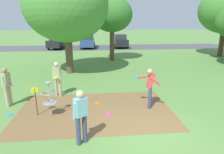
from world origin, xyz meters
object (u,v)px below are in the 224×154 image
(player_foreground_watching, at_px, (7,85))
(frisbee_by_tee, at_px, (97,103))
(tree_mid_right, at_px, (66,6))
(parked_car_leftmost, at_px, (59,42))
(frisbee_near_basket, at_px, (44,93))
(tree_mid_center, at_px, (112,15))
(player_waiting_right, at_px, (150,86))
(frisbee_far_left, at_px, (108,115))
(frisbee_mid_grass, at_px, (10,115))
(parked_car_center_left, at_px, (88,41))
(player_throwing, at_px, (81,114))
(disc_golf_basket, at_px, (48,98))
(player_waiting_left, at_px, (57,77))
(parked_car_center_right, at_px, (119,41))

(player_foreground_watching, height_order, frisbee_by_tee, player_foreground_watching)
(tree_mid_right, bearing_deg, parked_car_leftmost, 102.18)
(frisbee_near_basket, distance_m, tree_mid_center, 10.37)
(frisbee_near_basket, height_order, tree_mid_right, tree_mid_right)
(player_foreground_watching, distance_m, parked_car_leftmost, 18.93)
(tree_mid_center, xyz_separation_m, tree_mid_right, (-3.46, -4.32, 0.41))
(player_waiting_right, bearing_deg, frisbee_far_left, -163.84)
(frisbee_far_left, xyz_separation_m, tree_mid_right, (-2.18, 6.84, 4.53))
(player_foreground_watching, relative_size, frisbee_mid_grass, 7.89)
(player_waiting_right, relative_size, parked_car_center_left, 0.40)
(frisbee_far_left, relative_size, parked_car_center_left, 0.06)
(frisbee_near_basket, relative_size, parked_car_center_left, 0.05)
(frisbee_near_basket, bearing_deg, frisbee_far_left, -41.25)
(tree_mid_right, distance_m, parked_car_leftmost, 14.15)
(player_throwing, bearing_deg, disc_golf_basket, 124.70)
(player_foreground_watching, xyz_separation_m, frisbee_by_tee, (3.85, -0.17, -0.96))
(disc_golf_basket, bearing_deg, player_throwing, -55.30)
(player_waiting_left, distance_m, frisbee_mid_grass, 2.70)
(frisbee_near_basket, bearing_deg, player_waiting_left, -25.81)
(frisbee_by_tee, distance_m, parked_car_center_left, 19.36)
(player_waiting_left, distance_m, tree_mid_center, 10.04)
(disc_golf_basket, height_order, parked_car_center_left, parked_car_center_left)
(frisbee_mid_grass, bearing_deg, frisbee_far_left, -5.53)
(player_throwing, distance_m, parked_car_leftmost, 22.39)
(disc_golf_basket, distance_m, frisbee_by_tee, 2.26)
(player_waiting_right, height_order, frisbee_near_basket, player_waiting_right)
(frisbee_near_basket, xyz_separation_m, frisbee_by_tee, (2.72, -1.58, 0.00))
(frisbee_far_left, distance_m, parked_car_leftmost, 20.86)
(player_waiting_left, xyz_separation_m, frisbee_by_tee, (1.90, -1.18, -0.96))
(player_throwing, height_order, frisbee_near_basket, player_throwing)
(player_throwing, relative_size, frisbee_far_left, 6.84)
(player_foreground_watching, bearing_deg, player_waiting_right, -7.28)
(frisbee_mid_grass, relative_size, tree_mid_center, 0.04)
(frisbee_mid_grass, bearing_deg, frisbee_near_basket, 71.61)
(frisbee_mid_grass, height_order, frisbee_far_left, same)
(parked_car_leftmost, relative_size, parked_car_center_right, 1.05)
(player_throwing, bearing_deg, frisbee_near_basket, 115.78)
(player_waiting_right, distance_m, frisbee_far_left, 2.14)
(frisbee_far_left, bearing_deg, parked_car_center_left, 93.26)
(disc_golf_basket, bearing_deg, player_foreground_watching, 149.78)
(player_waiting_right, xyz_separation_m, frisbee_near_basket, (-4.94, 2.19, -0.98))
(player_throwing, distance_m, frisbee_far_left, 2.23)
(parked_car_leftmost, bearing_deg, tree_mid_center, -54.96)
(frisbee_mid_grass, relative_size, parked_car_center_right, 0.05)
(player_waiting_right, relative_size, parked_car_leftmost, 0.38)
(frisbee_by_tee, xyz_separation_m, parked_car_leftmost, (-4.68, 19.07, 0.91))
(player_foreground_watching, xyz_separation_m, parked_car_leftmost, (-0.83, 18.91, -0.05))
(disc_golf_basket, xyz_separation_m, player_throwing, (1.36, -1.96, 0.21))
(disc_golf_basket, height_order, frisbee_far_left, disc_golf_basket)
(tree_mid_right, bearing_deg, frisbee_mid_grass, -104.79)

